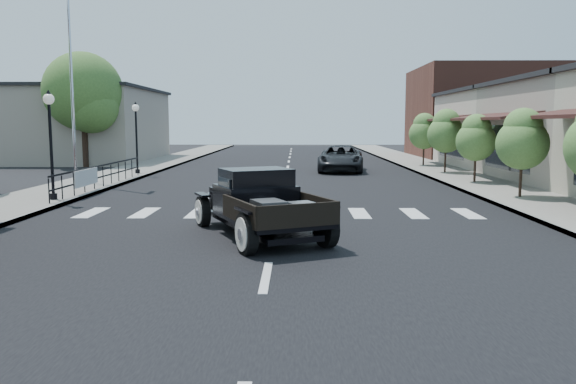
{
  "coord_description": "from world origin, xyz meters",
  "views": [
    {
      "loc": [
        0.52,
        -12.48,
        2.66
      ],
      "look_at": [
        0.32,
        1.18,
        1.0
      ],
      "focal_mm": 35.0,
      "sensor_mm": 36.0,
      "label": 1
    }
  ],
  "objects": [
    {
      "name": "small_tree_b",
      "position": [
        8.3,
        6.97,
        1.62
      ],
      "size": [
        1.77,
        1.77,
        2.94
      ],
      "primitive_type": null,
      "color": "#4E7937",
      "rests_on": "sidewalk_right"
    },
    {
      "name": "small_tree_d",
      "position": [
        8.3,
        16.88,
        1.73
      ],
      "size": [
        1.9,
        1.9,
        3.17
      ],
      "primitive_type": null,
      "color": "#4E7937",
      "rests_on": "sidewalk_right"
    },
    {
      "name": "lamp_post_b",
      "position": [
        -7.6,
        6.0,
        1.96
      ],
      "size": [
        0.36,
        0.36,
        3.62
      ],
      "primitive_type": null,
      "color": "black",
      "rests_on": "sidewalk_left"
    },
    {
      "name": "flagpole",
      "position": [
        -9.2,
        12.0,
        6.15
      ],
      "size": [
        0.12,
        0.12,
        11.99
      ],
      "primitive_type": "cylinder",
      "color": "silver",
      "rests_on": "sidewalk_left"
    },
    {
      "name": "road_markings",
      "position": [
        0.0,
        10.0,
        0.0
      ],
      "size": [
        12.0,
        60.0,
        0.06
      ],
      "primitive_type": null,
      "color": "silver",
      "rests_on": "ground"
    },
    {
      "name": "ground",
      "position": [
        0.0,
        0.0,
        0.0
      ],
      "size": [
        120.0,
        120.0,
        0.0
      ],
      "primitive_type": "plane",
      "color": "black",
      "rests_on": "ground"
    },
    {
      "name": "storefront_far",
      "position": [
        15.0,
        22.0,
        2.25
      ],
      "size": [
        10.0,
        9.0,
        4.5
      ],
      "primitive_type": "cube",
      "color": "#BAAE9D",
      "rests_on": "ground"
    },
    {
      "name": "second_car",
      "position": [
        3.01,
        18.82,
        0.72
      ],
      "size": [
        2.89,
        5.4,
        1.44
      ],
      "primitive_type": "imported",
      "rotation": [
        0.0,
        0.0,
        -0.1
      ],
      "color": "black",
      "rests_on": "ground"
    },
    {
      "name": "small_tree_e",
      "position": [
        8.3,
        21.91,
        1.67
      ],
      "size": [
        1.83,
        1.83,
        3.05
      ],
      "primitive_type": null,
      "color": "#4E7937",
      "rests_on": "sidewalk_right"
    },
    {
      "name": "road",
      "position": [
        0.0,
        15.0,
        0.01
      ],
      "size": [
        14.0,
        80.0,
        0.02
      ],
      "primitive_type": "cube",
      "color": "black",
      "rests_on": "ground"
    },
    {
      "name": "railing",
      "position": [
        -7.3,
        10.0,
        0.65
      ],
      "size": [
        0.08,
        10.0,
        1.0
      ],
      "primitive_type": null,
      "color": "black",
      "rests_on": "sidewalk_left"
    },
    {
      "name": "far_building_right",
      "position": [
        15.5,
        32.0,
        3.5
      ],
      "size": [
        11.0,
        10.0,
        7.0
      ],
      "primitive_type": "cube",
      "color": "brown",
      "rests_on": "ground"
    },
    {
      "name": "low_building_left",
      "position": [
        -15.0,
        28.0,
        2.5
      ],
      "size": [
        10.0,
        12.0,
        5.0
      ],
      "primitive_type": "cube",
      "color": "gray",
      "rests_on": "ground"
    },
    {
      "name": "sidewalk_left",
      "position": [
        -8.5,
        15.0,
        0.07
      ],
      "size": [
        3.0,
        80.0,
        0.15
      ],
      "primitive_type": "cube",
      "color": "gray",
      "rests_on": "ground"
    },
    {
      "name": "hotrod_pickup",
      "position": [
        -0.34,
        0.55,
        0.82
      ],
      "size": [
        4.0,
        5.24,
        1.65
      ],
      "primitive_type": null,
      "rotation": [
        0.0,
        0.0,
        0.43
      ],
      "color": "black",
      "rests_on": "ground"
    },
    {
      "name": "big_tree_far",
      "position": [
        -12.5,
        22.0,
        3.51
      ],
      "size": [
        4.78,
        4.78,
        7.02
      ],
      "primitive_type": null,
      "color": "#41672C",
      "rests_on": "ground"
    },
    {
      "name": "sidewalk_right",
      "position": [
        8.5,
        15.0,
        0.07
      ],
      "size": [
        3.0,
        80.0,
        0.15
      ],
      "primitive_type": "cube",
      "color": "gray",
      "rests_on": "ground"
    },
    {
      "name": "banner",
      "position": [
        -7.22,
        8.0,
        0.45
      ],
      "size": [
        0.04,
        2.2,
        0.6
      ],
      "primitive_type": null,
      "color": "silver",
      "rests_on": "sidewalk_left"
    },
    {
      "name": "lamp_post_c",
      "position": [
        -7.6,
        16.0,
        1.96
      ],
      "size": [
        0.36,
        0.36,
        3.62
      ],
      "primitive_type": null,
      "color": "black",
      "rests_on": "sidewalk_left"
    },
    {
      "name": "small_tree_c",
      "position": [
        8.3,
        11.97,
        1.57
      ],
      "size": [
        1.7,
        1.7,
        2.83
      ],
      "primitive_type": null,
      "color": "#4E7937",
      "rests_on": "sidewalk_right"
    }
  ]
}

